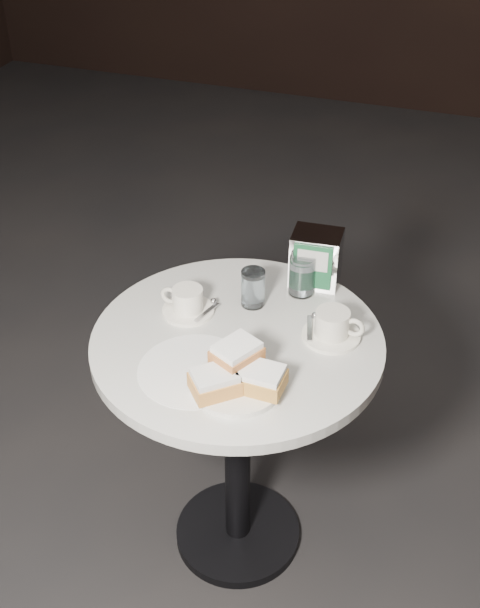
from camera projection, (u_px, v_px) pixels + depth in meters
name	position (u px, v px, depth m)	size (l,w,h in m)	color
ground	(238.00, 535.00, 2.25)	(7.00, 7.00, 0.00)	black
cafe_table	(237.00, 399.00, 1.92)	(0.70, 0.70, 0.74)	black
sugar_spill	(195.00, 370.00, 1.71)	(0.26, 0.26, 0.00)	white
beignet_plate	(237.00, 376.00, 1.64)	(0.26, 0.26, 0.10)	silver
coffee_cup_left	(187.00, 302.00, 1.88)	(0.14, 0.13, 0.07)	white
coffee_cup_right	(333.00, 326.00, 1.79)	(0.15, 0.14, 0.07)	white
water_glass_left	(253.00, 288.00, 1.89)	(0.08, 0.08, 0.10)	silver
water_glass_right	(302.00, 276.00, 1.93)	(0.08, 0.08, 0.11)	white
napkin_dispenser	(316.00, 258.00, 1.96)	(0.13, 0.11, 0.15)	silver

